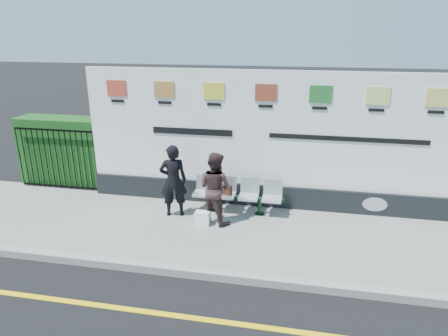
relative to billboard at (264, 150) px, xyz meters
name	(u,v)px	position (x,y,z in m)	size (l,w,h in m)	color
ground	(200,319)	(-0.50, -3.85, -1.42)	(80.00, 80.00, 0.00)	black
pavement	(231,232)	(-0.50, -1.35, -1.36)	(14.00, 3.00, 0.12)	gray
kerb	(215,275)	(-0.50, -2.85, -1.35)	(14.00, 0.18, 0.14)	gray
yellow_line	(200,319)	(-0.50, -3.85, -1.42)	(14.00, 0.10, 0.01)	yellow
billboard	(264,150)	(0.00, 0.00, 0.00)	(8.00, 0.30, 3.00)	black
hedge	(67,151)	(-5.08, 0.45, -0.45)	(2.35, 0.70, 1.70)	#184B17
railing	(57,159)	(-5.08, 0.00, -0.53)	(2.05, 0.06, 1.54)	black
bench	(237,204)	(-0.51, -0.54, -1.09)	(1.91, 0.51, 0.41)	silver
woman_left	(173,181)	(-1.81, -0.89, -0.52)	(0.57, 0.37, 1.56)	black
woman_right	(215,188)	(-0.88, -1.04, -0.55)	(0.73, 0.57, 1.50)	#382425
handbag_brown	(226,190)	(-0.76, -0.53, -0.78)	(0.27, 0.11, 0.21)	black
carrier_bag_white	(202,218)	(-1.10, -1.24, -1.16)	(0.29, 0.17, 0.29)	white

